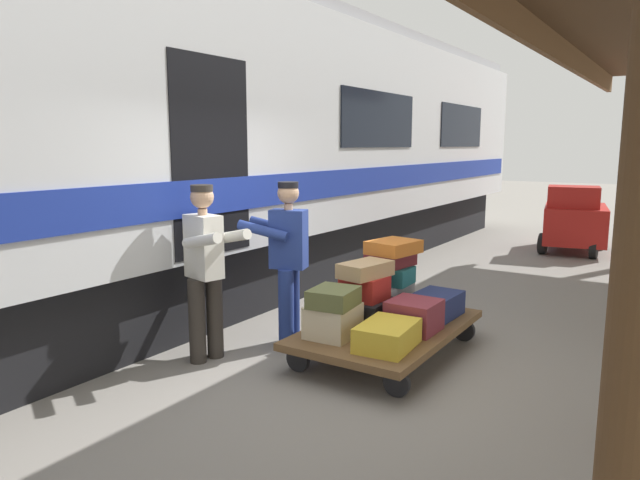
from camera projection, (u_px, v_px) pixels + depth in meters
ground_plane at (364, 377)px, 5.22m from camera, size 60.00×60.00×0.00m
train_car at (116, 146)px, 6.64m from camera, size 3.02×21.08×4.00m
luggage_cart at (387, 330)px, 5.72m from camera, size 1.25×2.07×0.31m
suitcase_yellow_case at (387, 335)px, 5.08m from camera, size 0.48×0.64×0.22m
suitcase_cream_canvas at (333, 321)px, 5.37m from camera, size 0.43×0.48×0.30m
suitcase_burgundy_valise at (414, 315)px, 5.54m from camera, size 0.45×0.45×0.30m
suitcase_black_hardshell at (362, 310)px, 5.85m from camera, size 0.53×0.54×0.22m
suitcase_navy_fabric at (436, 305)px, 6.01m from camera, size 0.44×0.58×0.24m
suitcase_gray_aluminum at (388, 296)px, 6.31m from camera, size 0.38×0.63×0.27m
suitcase_teal_softside at (392, 275)px, 6.29m from camera, size 0.41×0.40×0.18m
suitcase_maroon_trunk at (391, 260)px, 6.30m from camera, size 0.41×0.59×0.15m
suitcase_red_plastic at (365, 288)px, 5.82m from camera, size 0.42×0.39×0.24m
suitcase_tan_vintage at (365, 269)px, 5.77m from camera, size 0.42×0.60×0.15m
suitcase_orange_carryall at (394, 247)px, 6.24m from camera, size 0.50×0.60×0.14m
suitcase_olive_duffel at (334, 297)px, 5.30m from camera, size 0.43×0.48×0.17m
porter_in_overalls at (287, 258)px, 5.94m from camera, size 0.73×0.56×1.70m
porter_by_door at (205, 267)px, 5.48m from camera, size 0.72×0.53×1.70m
baggage_tug at (574, 220)px, 11.21m from camera, size 1.38×1.87×1.30m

